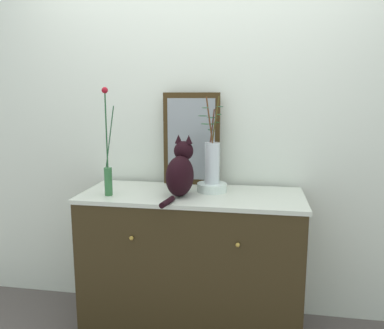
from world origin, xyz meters
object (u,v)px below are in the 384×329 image
at_px(vase_slim_green, 108,168).
at_px(vase_glass_clear, 212,159).
at_px(mirror_leaning, 191,139).
at_px(cat_sitting, 180,172).
at_px(bowl_porcelain, 212,187).
at_px(sideboard, 192,263).

bearing_deg(vase_slim_green, vase_glass_clear, 18.59).
relative_size(mirror_leaning, cat_sitting, 1.49).
bearing_deg(bowl_porcelain, sideboard, -147.31).
distance_m(bowl_porcelain, vase_glass_clear, 0.18).
bearing_deg(sideboard, vase_slim_green, -165.26).
bearing_deg(mirror_leaning, sideboard, -79.43).
bearing_deg(sideboard, vase_glass_clear, 33.02).
bearing_deg(cat_sitting, mirror_leaning, 87.80).
xyz_separation_m(mirror_leaning, bowl_porcelain, (0.16, -0.18, -0.28)).
bearing_deg(sideboard, cat_sitting, -132.94).
relative_size(mirror_leaning, vase_slim_green, 0.96).
bearing_deg(vase_glass_clear, cat_sitting, -141.50).
xyz_separation_m(cat_sitting, vase_glass_clear, (0.17, 0.14, 0.06)).
distance_m(sideboard, bowl_porcelain, 0.50).
distance_m(sideboard, cat_sitting, 0.61).
xyz_separation_m(sideboard, mirror_leaning, (-0.05, 0.25, 0.76)).
distance_m(sideboard, mirror_leaning, 0.80).
xyz_separation_m(sideboard, bowl_porcelain, (0.11, 0.07, 0.48)).
height_order(cat_sitting, bowl_porcelain, cat_sitting).
height_order(cat_sitting, vase_slim_green, vase_slim_green).
xyz_separation_m(cat_sitting, vase_slim_green, (-0.43, -0.06, 0.02)).
relative_size(mirror_leaning, vase_glass_clear, 1.14).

